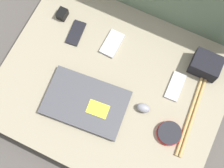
{
  "coord_description": "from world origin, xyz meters",
  "views": [
    {
      "loc": [
        0.16,
        -0.34,
        1.41
      ],
      "look_at": [
        0.0,
        0.0,
        0.12
      ],
      "focal_mm": 50.0,
      "sensor_mm": 36.0,
      "label": 1
    }
  ],
  "objects_px": {
    "camera_pouch": "(206,65)",
    "speaker_puck": "(169,133)",
    "laptop": "(86,103)",
    "charger_brick": "(62,14)",
    "phone_small": "(175,86)",
    "phone_black": "(76,33)",
    "phone_silver": "(112,44)",
    "computer_mouse": "(143,108)"
  },
  "relations": [
    {
      "from": "phone_small",
      "to": "computer_mouse",
      "type": "bearing_deg",
      "value": -121.59
    },
    {
      "from": "phone_silver",
      "to": "phone_small",
      "type": "xyz_separation_m",
      "value": [
        0.34,
        -0.06,
        -0.0
      ]
    },
    {
      "from": "phone_black",
      "to": "phone_silver",
      "type": "bearing_deg",
      "value": 2.16
    },
    {
      "from": "laptop",
      "to": "speaker_puck",
      "type": "distance_m",
      "value": 0.37
    },
    {
      "from": "computer_mouse",
      "to": "phone_silver",
      "type": "relative_size",
      "value": 0.47
    },
    {
      "from": "speaker_puck",
      "to": "camera_pouch",
      "type": "relative_size",
      "value": 0.83
    },
    {
      "from": "speaker_puck",
      "to": "charger_brick",
      "type": "bearing_deg",
      "value": 156.04
    },
    {
      "from": "laptop",
      "to": "charger_brick",
      "type": "bearing_deg",
      "value": 126.24
    },
    {
      "from": "speaker_puck",
      "to": "phone_small",
      "type": "distance_m",
      "value": 0.21
    },
    {
      "from": "computer_mouse",
      "to": "charger_brick",
      "type": "bearing_deg",
      "value": 150.67
    },
    {
      "from": "phone_black",
      "to": "charger_brick",
      "type": "bearing_deg",
      "value": 145.96
    },
    {
      "from": "laptop",
      "to": "computer_mouse",
      "type": "xyz_separation_m",
      "value": [
        0.23,
        0.08,
        0.01
      ]
    },
    {
      "from": "phone_small",
      "to": "camera_pouch",
      "type": "relative_size",
      "value": 1.05
    },
    {
      "from": "phone_black",
      "to": "phone_small",
      "type": "distance_m",
      "value": 0.51
    },
    {
      "from": "computer_mouse",
      "to": "camera_pouch",
      "type": "bearing_deg",
      "value": 55.38
    },
    {
      "from": "laptop",
      "to": "phone_small",
      "type": "relative_size",
      "value": 2.81
    },
    {
      "from": "speaker_puck",
      "to": "charger_brick",
      "type": "relative_size",
      "value": 2.05
    },
    {
      "from": "laptop",
      "to": "camera_pouch",
      "type": "height_order",
      "value": "camera_pouch"
    },
    {
      "from": "speaker_puck",
      "to": "charger_brick",
      "type": "xyz_separation_m",
      "value": [
        -0.66,
        0.29,
        0.01
      ]
    },
    {
      "from": "computer_mouse",
      "to": "camera_pouch",
      "type": "distance_m",
      "value": 0.33
    },
    {
      "from": "phone_silver",
      "to": "computer_mouse",
      "type": "bearing_deg",
      "value": -38.48
    },
    {
      "from": "phone_silver",
      "to": "camera_pouch",
      "type": "height_order",
      "value": "camera_pouch"
    },
    {
      "from": "phone_silver",
      "to": "phone_small",
      "type": "relative_size",
      "value": 0.99
    },
    {
      "from": "laptop",
      "to": "speaker_puck",
      "type": "height_order",
      "value": "laptop"
    },
    {
      "from": "camera_pouch",
      "to": "speaker_puck",
      "type": "bearing_deg",
      "value": -94.49
    },
    {
      "from": "computer_mouse",
      "to": "phone_black",
      "type": "bearing_deg",
      "value": 151.45
    },
    {
      "from": "phone_silver",
      "to": "camera_pouch",
      "type": "xyz_separation_m",
      "value": [
        0.42,
        0.07,
        0.03
      ]
    },
    {
      "from": "speaker_puck",
      "to": "phone_black",
      "type": "height_order",
      "value": "speaker_puck"
    },
    {
      "from": "laptop",
      "to": "phone_silver",
      "type": "height_order",
      "value": "laptop"
    },
    {
      "from": "camera_pouch",
      "to": "charger_brick",
      "type": "xyz_separation_m",
      "value": [
        -0.69,
        -0.04,
        -0.02
      ]
    },
    {
      "from": "laptop",
      "to": "charger_brick",
      "type": "height_order",
      "value": "charger_brick"
    },
    {
      "from": "speaker_puck",
      "to": "phone_black",
      "type": "distance_m",
      "value": 0.61
    },
    {
      "from": "phone_black",
      "to": "phone_small",
      "type": "bearing_deg",
      "value": -10.07
    },
    {
      "from": "speaker_puck",
      "to": "charger_brick",
      "type": "height_order",
      "value": "charger_brick"
    },
    {
      "from": "phone_small",
      "to": "camera_pouch",
      "type": "height_order",
      "value": "camera_pouch"
    },
    {
      "from": "phone_silver",
      "to": "laptop",
      "type": "bearing_deg",
      "value": -84.34
    },
    {
      "from": "charger_brick",
      "to": "phone_silver",
      "type": "bearing_deg",
      "value": -6.01
    },
    {
      "from": "phone_black",
      "to": "charger_brick",
      "type": "relative_size",
      "value": 2.49
    },
    {
      "from": "laptop",
      "to": "phone_black",
      "type": "height_order",
      "value": "laptop"
    },
    {
      "from": "speaker_puck",
      "to": "phone_black",
      "type": "relative_size",
      "value": 0.82
    },
    {
      "from": "laptop",
      "to": "phone_silver",
      "type": "xyz_separation_m",
      "value": [
        -0.02,
        0.3,
        -0.01
      ]
    },
    {
      "from": "speaker_puck",
      "to": "charger_brick",
      "type": "distance_m",
      "value": 0.72
    }
  ]
}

